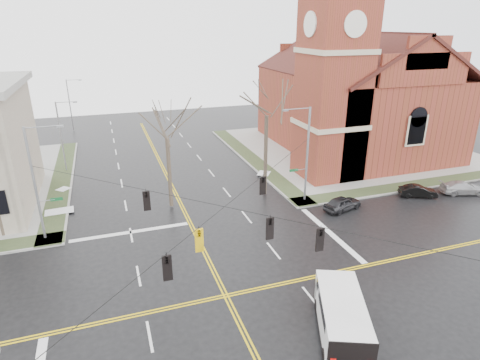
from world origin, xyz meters
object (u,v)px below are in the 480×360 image
object	(u,v)px
signal_pole_nw	(37,181)
parked_car_b	(418,191)
cargo_van	(341,313)
parked_car_a	(342,203)
parked_car_c	(462,188)
tree_ne	(267,110)
church	(352,87)
signal_pole_ne	(306,152)
streetlight_north_a	(62,134)
streetlight_north_b	(71,103)
tree_nw_near	(167,133)

from	to	relation	value
signal_pole_nw	parked_car_b	xyz separation A→B (m)	(33.90, -2.75, -4.36)
cargo_van	parked_car_a	bearing A→B (deg)	80.38
parked_car_c	tree_ne	distance (m)	21.47
parked_car_b	tree_ne	distance (m)	17.12
church	signal_pole_ne	distance (m)	19.22
streetlight_north_a	streetlight_north_b	size ratio (longest dim) A/B	1.00
church	tree_ne	distance (m)	19.57
tree_nw_near	parked_car_a	bearing A→B (deg)	-21.10
signal_pole_nw	parked_car_b	size ratio (longest dim) A/B	2.52
parked_car_a	streetlight_north_a	bearing A→B (deg)	36.36
signal_pole_nw	parked_car_a	xyz separation A→B (m)	(25.16, -2.94, -4.30)
church	streetlight_north_a	distance (m)	35.78
signal_pole_nw	streetlight_north_b	world-z (taller)	signal_pole_nw
church	parked_car_c	world-z (taller)	church
streetlight_north_b	streetlight_north_a	bearing A→B (deg)	-90.00
parked_car_a	parked_car_b	size ratio (longest dim) A/B	1.08
streetlight_north_a	parked_car_a	xyz separation A→B (m)	(24.50, -19.44, -3.81)
streetlight_north_a	tree_ne	world-z (taller)	tree_ne
parked_car_c	tree_ne	bearing A→B (deg)	88.46
signal_pole_nw	streetlight_north_b	xyz separation A→B (m)	(0.67, 36.50, -0.48)
streetlight_north_a	cargo_van	bearing A→B (deg)	-64.72
parked_car_b	cargo_van	bearing A→B (deg)	151.85
streetlight_north_a	tree_ne	distance (m)	23.95
church	streetlight_north_a	size ratio (longest dim) A/B	3.44
parked_car_c	parked_car_b	bearing A→B (deg)	96.81
church	parked_car_a	bearing A→B (deg)	-123.95
signal_pole_nw	cargo_van	xyz separation A→B (m)	(16.31, -16.63, -3.61)
signal_pole_ne	parked_car_c	distance (m)	17.01
signal_pole_nw	streetlight_north_b	size ratio (longest dim) A/B	1.12
signal_pole_ne	streetlight_north_b	world-z (taller)	signal_pole_ne
streetlight_north_a	tree_nw_near	size ratio (longest dim) A/B	0.82
signal_pole_nw	tree_ne	bearing A→B (deg)	7.42
signal_pole_nw	tree_ne	world-z (taller)	tree_ne
streetlight_north_a	streetlight_north_b	xyz separation A→B (m)	(0.00, 20.00, 0.00)
streetlight_north_a	streetlight_north_b	distance (m)	20.00
streetlight_north_a	parked_car_a	bearing A→B (deg)	-38.44
streetlight_north_b	parked_car_c	size ratio (longest dim) A/B	1.84
church	tree_ne	world-z (taller)	church
cargo_van	parked_car_c	xyz separation A→B (m)	(22.39, 13.08, -0.71)
parked_car_a	tree_ne	distance (m)	11.08
streetlight_north_b	parked_car_a	xyz separation A→B (m)	(24.50, -39.44, -3.81)
cargo_van	parked_car_c	world-z (taller)	cargo_van
tree_nw_near	tree_ne	bearing A→B (deg)	-1.20
parked_car_a	church	bearing A→B (deg)	-49.16
parked_car_a	parked_car_c	distance (m)	13.56
tree_nw_near	tree_ne	distance (m)	9.45
tree_ne	parked_car_c	bearing A→B (deg)	-17.86
streetlight_north_a	parked_car_b	distance (m)	38.60
church	streetlight_north_b	size ratio (longest dim) A/B	3.44
tree_nw_near	tree_ne	world-z (taller)	tree_ne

